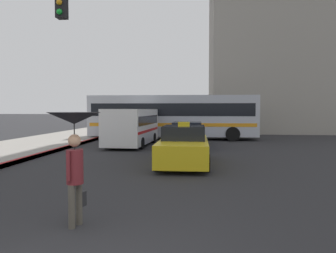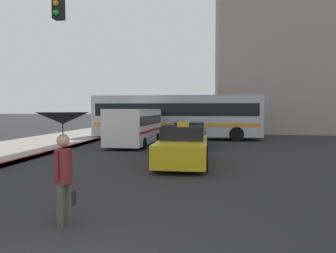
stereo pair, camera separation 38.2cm
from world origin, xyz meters
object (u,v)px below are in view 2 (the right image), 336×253
at_px(taxi, 183,146).
at_px(pedestrian_with_umbrella, 63,138).
at_px(sedan_red, 189,135).
at_px(city_bus, 177,115).
at_px(ambulance_van, 135,125).

bearing_deg(taxi, pedestrian_with_umbrella, 76.77).
relative_size(sedan_red, city_bus, 0.41).
bearing_deg(sedan_red, taxi, 90.74).
xyz_separation_m(city_bus, pedestrian_with_umbrella, (-0.37, -17.63, -0.12)).
height_order(taxi, ambulance_van, ambulance_van).
distance_m(ambulance_van, pedestrian_with_umbrella, 13.34).
xyz_separation_m(taxi, pedestrian_with_umbrella, (-1.63, -6.95, 0.92)).
xyz_separation_m(ambulance_van, city_bus, (2.04, 4.40, 0.53)).
xyz_separation_m(ambulance_van, pedestrian_with_umbrella, (1.67, -13.23, 0.41)).
relative_size(taxi, pedestrian_with_umbrella, 2.28).
distance_m(taxi, sedan_red, 5.75).
bearing_deg(sedan_red, pedestrian_with_umbrella, 82.99).
xyz_separation_m(taxi, city_bus, (-1.26, 10.68, 1.04)).
relative_size(sedan_red, pedestrian_with_umbrella, 2.32).
bearing_deg(ambulance_van, pedestrian_with_umbrella, 100.30).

